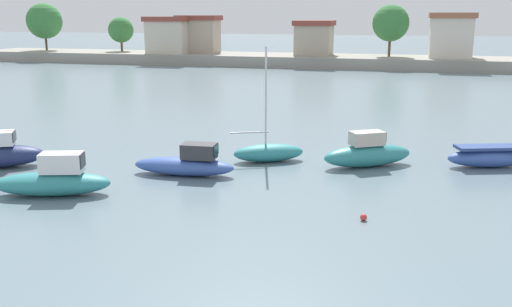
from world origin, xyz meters
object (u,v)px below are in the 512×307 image
Objects in this scene: moored_boat_6 at (368,153)px; mooring_buoy_2 at (364,217)px; moored_boat_3 at (53,181)px; moored_boat_4 at (186,164)px; moored_boat_5 at (268,152)px; moored_boat_7 at (490,157)px; mooring_buoy_0 at (464,150)px.

mooring_buoy_2 is at bearing -118.60° from moored_boat_6.
moored_boat_3 is 14.33m from moored_boat_6.
moored_boat_4 is 0.85× the size of moored_boat_5.
moored_boat_3 is at bearing -170.99° from moored_boat_7.
mooring_buoy_2 is at bearing -16.09° from moored_boat_3.
moored_boat_4 is at bearing -147.77° from mooring_buoy_0.
moored_boat_3 is 10.36m from moored_boat_5.
moored_boat_3 is 0.88× the size of moored_boat_5.
moored_boat_4 is at bearing 27.48° from moored_boat_3.
mooring_buoy_2 is (-5.29, -8.97, -0.38)m from moored_boat_7.
moored_boat_5 reaches higher than moored_boat_3.
moored_boat_5 reaches higher than mooring_buoy_2.
mooring_buoy_0 is (9.63, 4.60, -0.34)m from moored_boat_5.
moored_boat_5 is 1.24× the size of moored_boat_6.
mooring_buoy_0 is (16.78, 12.10, -0.46)m from moored_boat_3.
moored_boat_6 is 18.40× the size of mooring_buoy_2.
moored_boat_6 is 1.05× the size of moored_boat_7.
moored_boat_3 is at bearing -178.71° from moored_boat_6.
moored_boat_5 is at bearing 152.12° from moored_boat_6.
mooring_buoy_0 is 1.11× the size of mooring_buoy_2.
moored_boat_5 is 10.67m from mooring_buoy_0.
moored_boat_5 is at bearing 28.88° from moored_boat_3.
moored_boat_7 is at bearing -71.64° from mooring_buoy_0.
moored_boat_7 is 15.74× the size of mooring_buoy_0.
moored_boat_7 is at bearing 59.45° from mooring_buoy_2.
moored_boat_4 is 14.97m from mooring_buoy_0.
mooring_buoy_0 is at bearing 18.32° from moored_boat_3.
mooring_buoy_0 is at bearing 9.83° from moored_boat_6.
moored_boat_7 is 17.48× the size of mooring_buoy_2.
moored_boat_3 is 12.44m from mooring_buoy_2.
moored_boat_3 reaches higher than moored_boat_7.
moored_boat_7 is (17.72, 9.26, -0.10)m from moored_boat_3.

